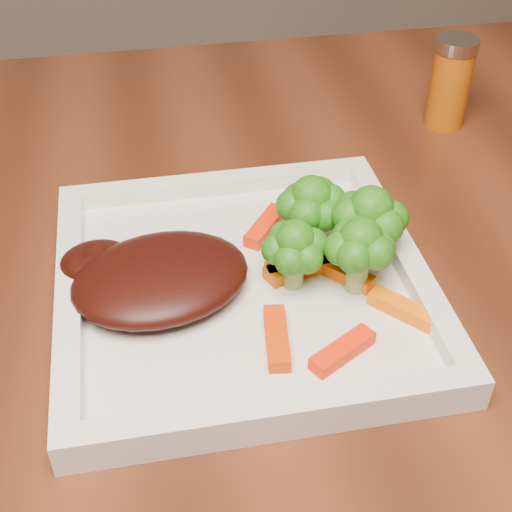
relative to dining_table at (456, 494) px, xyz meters
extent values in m
cube|color=#472814|center=(0.12, 0.19, -0.38)|extent=(4.00, 4.00, 0.01)
cube|color=white|center=(-0.25, -0.02, 0.38)|extent=(0.27, 0.27, 0.01)
ellipsoid|color=#330A07|center=(-0.31, -0.02, 0.40)|extent=(0.15, 0.13, 0.03)
cube|color=#FF2404|center=(-0.20, -0.11, 0.39)|extent=(0.05, 0.04, 0.01)
cube|color=#FB6804|center=(-0.15, -0.07, 0.39)|extent=(0.04, 0.05, 0.01)
cube|color=red|center=(-0.24, -0.09, 0.39)|extent=(0.02, 0.06, 0.01)
cube|color=#F01303|center=(-0.15, 0.01, 0.39)|extent=(0.06, 0.05, 0.01)
cube|color=#FF2504|center=(-0.22, 0.04, 0.39)|extent=(0.04, 0.05, 0.01)
cube|color=#FA5E04|center=(-0.18, -0.03, 0.39)|extent=(0.04, 0.05, 0.01)
cube|color=#FC6204|center=(-0.20, -0.02, 0.39)|extent=(0.06, 0.02, 0.01)
cylinder|color=#AA4D09|center=(0.00, 0.20, 0.42)|extent=(0.05, 0.05, 0.09)
cube|color=#D16303|center=(-0.20, -0.01, 0.39)|extent=(0.06, 0.04, 0.01)
camera|label=1|loc=(-0.31, -0.41, 0.74)|focal=50.00mm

